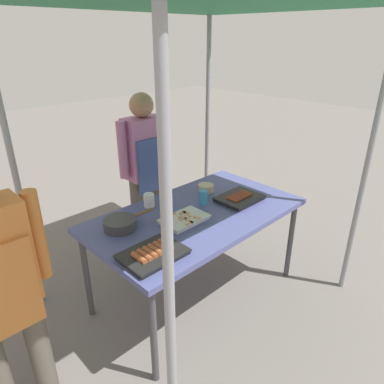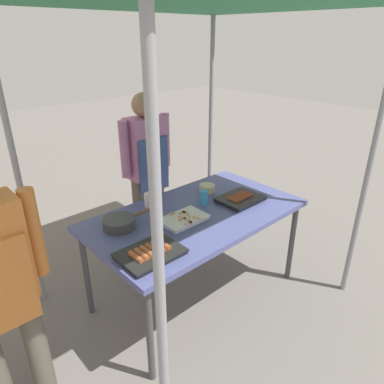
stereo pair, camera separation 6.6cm
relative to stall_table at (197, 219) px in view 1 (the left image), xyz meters
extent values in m
plane|color=#66605B|center=(0.00, 0.00, -0.70)|extent=(18.00, 18.00, 0.00)
cube|color=#4C518C|center=(0.00, 0.00, 0.03)|extent=(1.60, 0.90, 0.04)
cylinder|color=#3F3F44|center=(-0.74, -0.39, -0.34)|extent=(0.04, 0.04, 0.71)
cylinder|color=#3F3F44|center=(0.74, -0.39, -0.34)|extent=(0.04, 0.04, 0.71)
cylinder|color=#3F3F44|center=(-0.74, 0.39, -0.34)|extent=(0.04, 0.04, 0.71)
cylinder|color=#3F3F44|center=(0.74, 0.39, -0.34)|extent=(0.04, 0.04, 0.71)
cylinder|color=gray|center=(-0.95, -0.80, 0.36)|extent=(0.04, 0.04, 2.12)
cylinder|color=gray|center=(0.95, -0.80, 0.36)|extent=(0.04, 0.04, 2.12)
cylinder|color=gray|center=(-0.95, 0.80, 0.36)|extent=(0.04, 0.04, 2.12)
cylinder|color=gray|center=(0.95, 0.80, 0.36)|extent=(0.04, 0.04, 2.12)
cube|color=black|center=(0.39, -0.09, 0.06)|extent=(0.33, 0.26, 0.02)
cube|color=black|center=(0.39, -0.09, 0.08)|extent=(0.35, 0.27, 0.01)
cylinder|color=brown|center=(0.30, -0.09, 0.09)|extent=(0.03, 0.10, 0.03)
cylinder|color=brown|center=(0.33, -0.09, 0.09)|extent=(0.03, 0.10, 0.03)
cylinder|color=brown|center=(0.36, -0.09, 0.09)|extent=(0.03, 0.10, 0.03)
cylinder|color=brown|center=(0.39, -0.09, 0.09)|extent=(0.03, 0.10, 0.03)
cylinder|color=brown|center=(0.42, -0.09, 0.09)|extent=(0.03, 0.10, 0.03)
cylinder|color=brown|center=(0.45, -0.09, 0.09)|extent=(0.03, 0.10, 0.03)
cylinder|color=brown|center=(0.48, -0.09, 0.09)|extent=(0.03, 0.10, 0.03)
cube|color=silver|center=(-0.16, -0.04, 0.06)|extent=(0.32, 0.20, 0.02)
cube|color=silver|center=(-0.16, -0.04, 0.08)|extent=(0.33, 0.21, 0.01)
cylinder|color=tan|center=(-0.16, -0.13, 0.08)|extent=(0.19, 0.01, 0.01)
cube|color=tan|center=(-0.10, -0.13, 0.08)|extent=(0.02, 0.02, 0.02)
cube|color=tan|center=(-0.17, -0.13, 0.08)|extent=(0.02, 0.02, 0.02)
cube|color=tan|center=(-0.21, -0.13, 0.08)|extent=(0.02, 0.02, 0.02)
cube|color=tan|center=(-0.18, -0.13, 0.08)|extent=(0.02, 0.02, 0.02)
cylinder|color=tan|center=(-0.16, -0.09, 0.08)|extent=(0.19, 0.01, 0.01)
cube|color=tan|center=(-0.17, -0.09, 0.08)|extent=(0.02, 0.02, 0.02)
cube|color=tan|center=(-0.11, -0.09, 0.08)|extent=(0.02, 0.02, 0.02)
cylinder|color=tan|center=(-0.16, -0.05, 0.08)|extent=(0.19, 0.01, 0.01)
cube|color=tan|center=(-0.21, -0.05, 0.08)|extent=(0.02, 0.02, 0.02)
cube|color=tan|center=(-0.12, -0.05, 0.08)|extent=(0.02, 0.02, 0.02)
cube|color=tan|center=(-0.17, -0.05, 0.08)|extent=(0.02, 0.02, 0.02)
cube|color=tan|center=(-0.17, -0.05, 0.08)|extent=(0.02, 0.02, 0.02)
cylinder|color=tan|center=(-0.16, -0.02, 0.08)|extent=(0.19, 0.01, 0.01)
cube|color=tan|center=(-0.11, -0.02, 0.08)|extent=(0.02, 0.02, 0.02)
cube|color=tan|center=(-0.18, -0.02, 0.08)|extent=(0.02, 0.02, 0.02)
cylinder|color=tan|center=(-0.16, 0.02, 0.08)|extent=(0.19, 0.01, 0.01)
cube|color=tan|center=(-0.14, 0.02, 0.08)|extent=(0.02, 0.02, 0.02)
cube|color=tan|center=(-0.11, 0.02, 0.08)|extent=(0.02, 0.02, 0.02)
cube|color=tan|center=(-0.11, 0.02, 0.08)|extent=(0.02, 0.02, 0.02)
cylinder|color=tan|center=(-0.16, 0.05, 0.08)|extent=(0.19, 0.01, 0.01)
cube|color=tan|center=(-0.20, 0.05, 0.08)|extent=(0.02, 0.02, 0.02)
cube|color=tan|center=(-0.18, 0.05, 0.08)|extent=(0.02, 0.02, 0.02)
cube|color=black|center=(-0.59, -0.22, 0.06)|extent=(0.36, 0.27, 0.02)
cube|color=black|center=(-0.59, -0.22, 0.08)|extent=(0.38, 0.28, 0.01)
cylinder|color=#9E512D|center=(-0.69, -0.22, 0.09)|extent=(0.04, 0.12, 0.04)
cylinder|color=#9E512D|center=(-0.65, -0.22, 0.09)|extent=(0.04, 0.12, 0.04)
cylinder|color=#9E512D|center=(-0.61, -0.22, 0.09)|extent=(0.04, 0.12, 0.04)
cylinder|color=#9E512D|center=(-0.57, -0.22, 0.09)|extent=(0.04, 0.12, 0.04)
cylinder|color=#9E512D|center=(-0.53, -0.22, 0.09)|extent=(0.04, 0.12, 0.04)
cylinder|color=#9E512D|center=(-0.49, -0.22, 0.09)|extent=(0.04, 0.12, 0.04)
cylinder|color=#38383A|center=(-0.54, 0.20, 0.09)|extent=(0.22, 0.22, 0.07)
cylinder|color=brown|center=(-0.35, 0.20, 0.10)|extent=(0.16, 0.02, 0.02)
cylinder|color=#386B33|center=(-0.54, 0.20, 0.11)|extent=(0.21, 0.21, 0.01)
cylinder|color=#BFB28C|center=(0.32, 0.22, 0.08)|extent=(0.13, 0.13, 0.06)
cylinder|color=#338CBF|center=(0.14, 0.07, 0.11)|extent=(0.06, 0.06, 0.11)
cylinder|color=white|center=(-0.19, 0.33, 0.10)|extent=(0.08, 0.08, 0.10)
cylinder|color=#595147|center=(0.03, 0.80, -0.31)|extent=(0.12, 0.12, 0.77)
cylinder|color=#595147|center=(0.25, 0.80, -0.31)|extent=(0.12, 0.12, 0.77)
cube|color=#B26B9E|center=(0.14, 0.80, 0.34)|extent=(0.34, 0.20, 0.54)
cube|color=#384C8C|center=(0.14, 0.69, 0.21)|extent=(0.30, 0.02, 0.49)
cylinder|color=#B26B9E|center=(-0.08, 0.80, 0.37)|extent=(0.08, 0.08, 0.49)
cylinder|color=#B26B9E|center=(0.36, 0.80, 0.37)|extent=(0.08, 0.08, 0.49)
sphere|color=#9E7256|center=(0.14, 0.80, 0.72)|extent=(0.21, 0.21, 0.21)
cylinder|color=#595147|center=(-1.26, -0.03, -0.32)|extent=(0.12, 0.12, 0.75)
cube|color=#CC7233|center=(-1.37, -0.14, 0.19)|extent=(0.30, 0.02, 0.48)
cylinder|color=#CC7233|center=(-1.15, -0.03, 0.35)|extent=(0.08, 0.08, 0.48)
camera|label=1|loc=(-1.64, -1.64, 1.26)|focal=32.87mm
camera|label=2|loc=(-1.59, -1.68, 1.26)|focal=32.87mm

